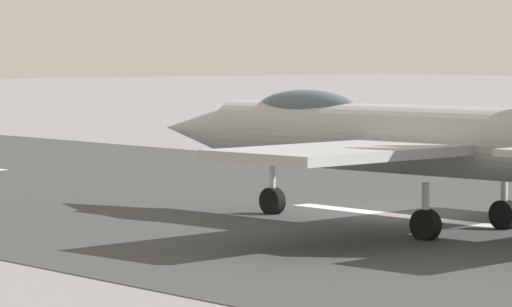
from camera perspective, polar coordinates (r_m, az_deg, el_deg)
name	(u,v)px	position (r m, az deg, el deg)	size (l,w,h in m)	color
ground_plane	(402,217)	(41.78, 5.53, -2.39)	(400.00, 400.00, 0.00)	gray
runway_strip	(402,216)	(41.77, 5.55, -2.38)	(240.00, 26.00, 0.02)	#393C3B
fighter_jet	(412,137)	(38.65, 5.90, 0.63)	(17.35, 13.70, 5.56)	#A0A3A6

